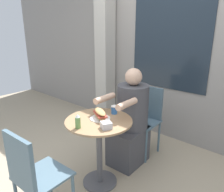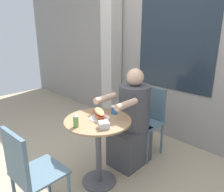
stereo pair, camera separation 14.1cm
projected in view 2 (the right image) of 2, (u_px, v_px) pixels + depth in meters
The scene contains 11 objects.
ground_plane at pixel (99, 181), 2.37m from camera, with size 8.00×8.00×0.00m, color tan.
storefront_wall at pixel (179, 43), 2.94m from camera, with size 8.00×0.09×2.80m.
lattice_pillar at pixel (111, 52), 3.62m from camera, with size 0.25×0.25×2.40m.
cafe_table at pixel (98, 138), 2.21m from camera, with size 0.66×0.66×0.73m.
diner_chair at pixel (149, 115), 2.80m from camera, with size 0.39×0.39×0.87m.
seated_diner at pixel (132, 125), 2.57m from camera, with size 0.38×0.67×1.16m.
empty_chair_across at pixel (28, 169), 1.73m from camera, with size 0.40×0.40×0.87m.
sandwich_on_plate at pixel (99, 114), 2.17m from camera, with size 0.24×0.20×0.09m.
drink_cup at pixel (114, 110), 2.29m from camera, with size 0.07×0.07×0.09m.
napkin_box at pixel (104, 125), 1.96m from camera, with size 0.12×0.12×0.06m.
condiment_bottle at pixel (76, 120), 1.97m from camera, with size 0.05×0.05×0.13m.
Camera 2 is at (1.50, -1.30, 1.59)m, focal length 35.00 mm.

